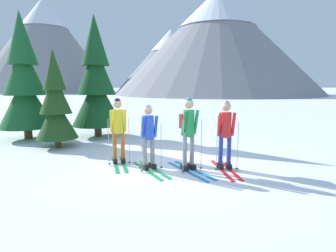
# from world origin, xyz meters

# --- Properties ---
(ground_plane) EXTENTS (400.00, 400.00, 0.00)m
(ground_plane) POSITION_xyz_m (0.00, 0.00, 0.00)
(ground_plane) COLOR white
(skier_in_yellow) EXTENTS (0.62, 1.61, 1.81)m
(skier_in_yellow) POSITION_xyz_m (-1.40, 0.35, 1.03)
(skier_in_yellow) COLOR green
(skier_in_yellow) RESTS_ON ground
(skier_in_blue) EXTENTS (0.98, 1.63, 1.68)m
(skier_in_blue) POSITION_xyz_m (-0.58, -0.26, 0.91)
(skier_in_blue) COLOR green
(skier_in_blue) RESTS_ON ground
(skier_in_green) EXTENTS (1.04, 1.72, 1.86)m
(skier_in_green) POSITION_xyz_m (0.42, -0.39, 1.06)
(skier_in_green) COLOR #1E84D1
(skier_in_green) RESTS_ON ground
(skier_in_red) EXTENTS (0.61, 1.70, 1.77)m
(skier_in_red) POSITION_xyz_m (1.37, -0.36, 1.00)
(skier_in_red) COLOR red
(skier_in_red) RESTS_ON ground
(pine_tree_near) EXTENTS (1.39, 1.39, 3.35)m
(pine_tree_near) POSITION_xyz_m (-3.73, 2.46, 1.53)
(pine_tree_near) COLOR #51381E
(pine_tree_near) RESTS_ON ground
(pine_tree_mid) EXTENTS (2.05, 2.05, 4.96)m
(pine_tree_mid) POSITION_xyz_m (-5.42, 4.07, 2.27)
(pine_tree_mid) COLOR #51381E
(pine_tree_mid) RESTS_ON ground
(pine_tree_far) EXTENTS (2.06, 2.06, 4.96)m
(pine_tree_far) POSITION_xyz_m (-2.71, 4.43, 2.27)
(pine_tree_far) COLOR #51381E
(pine_tree_far) RESTS_ON ground
(mountain_ridge_distant) EXTENTS (86.98, 61.34, 26.54)m
(mountain_ridge_distant) POSITION_xyz_m (-2.49, 64.76, 12.10)
(mountain_ridge_distant) COLOR gray
(mountain_ridge_distant) RESTS_ON ground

